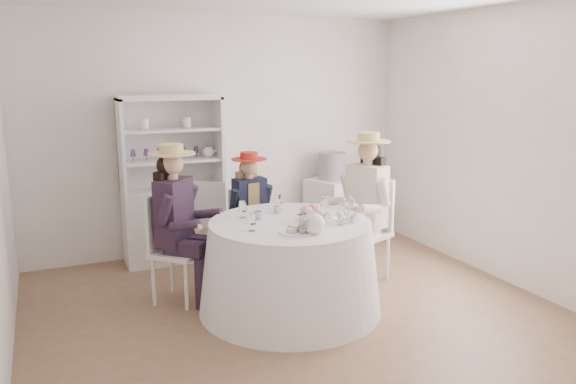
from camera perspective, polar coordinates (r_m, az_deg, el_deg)
name	(u,v)px	position (r m, az deg, el deg)	size (l,w,h in m)	color
ground	(293,309)	(5.10, 0.46, -11.83)	(4.50, 4.50, 0.00)	brown
wall_back	(222,135)	(6.57, -6.75, 5.79)	(4.50, 4.50, 0.00)	silver
wall_front	(451,214)	(3.04, 16.23, -2.17)	(4.50, 4.50, 0.00)	silver
wall_right	(498,145)	(5.99, 20.57, 4.47)	(4.50, 4.50, 0.00)	silver
tea_table	(290,266)	(4.97, 0.20, -7.52)	(1.60, 1.60, 0.81)	white
hutch	(174,203)	(6.30, -11.54, -1.10)	(1.18, 0.65, 1.83)	silver
side_table	(331,209)	(7.00, 4.41, -1.78)	(0.50, 0.50, 0.77)	silver
hatbox	(332,166)	(6.89, 4.48, 2.68)	(0.33, 0.33, 0.33)	black
guest_left	(177,215)	(5.11, -11.23, -2.28)	(0.62, 0.61, 1.45)	silver
guest_mid	(250,205)	(5.80, -3.83, -1.36)	(0.47, 0.49, 1.27)	silver
guest_right	(365,199)	(5.57, 7.84, -0.68)	(0.62, 0.57, 1.50)	silver
spare_chair	(213,218)	(6.22, -7.65, -2.65)	(0.52, 0.52, 0.92)	silver
teacup_a	(258,216)	(4.90, -3.09, -2.44)	(0.08, 0.08, 0.07)	white
teacup_b	(276,210)	(5.11, -1.18, -1.83)	(0.06, 0.06, 0.06)	white
teacup_c	(314,212)	(5.02, 2.66, -2.01)	(0.10, 0.10, 0.08)	white
flower_bowl	(316,218)	(4.85, 2.87, -2.62)	(0.24, 0.24, 0.06)	white
flower_arrangement	(312,211)	(4.84, 2.47, -1.95)	(0.18, 0.18, 0.07)	pink
table_teapot	(314,224)	(4.48, 2.61, -3.22)	(0.25, 0.18, 0.19)	white
sandwich_plate	(296,231)	(4.51, 0.86, -3.96)	(0.28, 0.28, 0.06)	white
cupcake_stand	(348,213)	(4.87, 6.14, -2.09)	(0.21, 0.21, 0.20)	white
stemware_set	(290,213)	(4.82, 0.20, -2.14)	(0.90, 0.94, 0.15)	white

